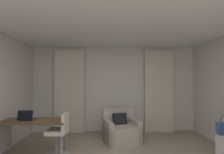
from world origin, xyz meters
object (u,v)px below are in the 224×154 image
desk (34,123)px  desk_chair (59,137)px  armchair (121,131)px  laptop (27,118)px

desk → desk_chair: (0.54, -0.09, -0.27)m
armchair → desk: (-1.90, -0.73, 0.38)m
laptop → desk: bearing=5.7°
desk → laptop: (-0.15, -0.02, 0.11)m
desk_chair → laptop: size_ratio=2.59×
armchair → laptop: 2.24m
armchair → desk: 2.07m
desk_chair → laptop: 0.79m
desk → desk_chair: bearing=-9.3°
desk → desk_chair: desk_chair is taller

